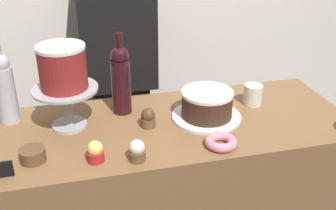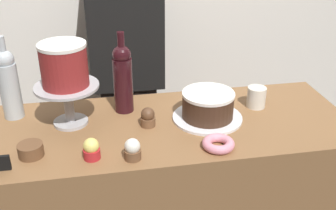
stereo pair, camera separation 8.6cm
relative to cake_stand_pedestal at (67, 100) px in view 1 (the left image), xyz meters
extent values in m
cylinder|color=#B2B2B7|center=(0.00, 0.00, -0.10)|extent=(0.13, 0.13, 0.01)
cylinder|color=#B2B2B7|center=(0.00, 0.00, -0.03)|extent=(0.04, 0.04, 0.14)
cylinder|color=#B2B2B7|center=(0.00, 0.00, 0.05)|extent=(0.24, 0.24, 0.01)
cylinder|color=maroon|center=(0.00, 0.00, 0.12)|extent=(0.17, 0.17, 0.15)
cylinder|color=white|center=(0.00, 0.00, 0.20)|extent=(0.17, 0.17, 0.01)
cylinder|color=white|center=(0.52, -0.06, -0.10)|extent=(0.27, 0.27, 0.01)
cylinder|color=#3D2619|center=(0.52, -0.06, -0.05)|extent=(0.20, 0.20, 0.09)
cylinder|color=white|center=(0.52, -0.06, 0.00)|extent=(0.20, 0.20, 0.01)
cylinder|color=#B2BCC1|center=(-0.22, 0.10, 0.00)|extent=(0.08, 0.08, 0.22)
sphere|color=#B2BCC1|center=(-0.22, 0.10, 0.13)|extent=(0.07, 0.07, 0.07)
cylinder|color=black|center=(0.21, 0.07, 0.00)|extent=(0.08, 0.08, 0.22)
sphere|color=black|center=(0.21, 0.07, 0.13)|extent=(0.07, 0.07, 0.07)
cylinder|color=black|center=(0.21, 0.07, 0.18)|extent=(0.03, 0.03, 0.08)
cylinder|color=red|center=(0.08, -0.25, -0.09)|extent=(0.06, 0.06, 0.03)
sphere|color=#EFDB6B|center=(0.08, -0.25, -0.06)|extent=(0.05, 0.05, 0.05)
cylinder|color=brown|center=(0.29, -0.07, -0.09)|extent=(0.06, 0.06, 0.03)
sphere|color=brown|center=(0.29, -0.07, -0.06)|extent=(0.05, 0.05, 0.05)
cylinder|color=brown|center=(0.21, -0.28, -0.09)|extent=(0.06, 0.06, 0.03)
sphere|color=white|center=(0.21, -0.28, -0.06)|extent=(0.05, 0.05, 0.05)
torus|color=pink|center=(0.50, -0.27, -0.09)|extent=(0.11, 0.11, 0.03)
cylinder|color=brown|center=(-0.12, -0.20, -0.10)|extent=(0.08, 0.08, 0.01)
cylinder|color=brown|center=(-0.12, -0.20, -0.09)|extent=(0.08, 0.08, 0.01)
cylinder|color=brown|center=(-0.12, -0.20, -0.08)|extent=(0.08, 0.08, 0.01)
cylinder|color=brown|center=(-0.12, -0.20, -0.07)|extent=(0.08, 0.08, 0.01)
cube|color=black|center=(-0.21, -0.27, -0.08)|extent=(0.07, 0.01, 0.05)
cylinder|color=silver|center=(0.74, 0.01, -0.07)|extent=(0.08, 0.08, 0.09)
cube|color=black|center=(0.26, 0.54, -0.62)|extent=(0.28, 0.18, 0.85)
cube|color=black|center=(0.26, 0.54, 0.08)|extent=(0.36, 0.22, 0.55)
camera|label=1|loc=(0.03, -1.39, 0.66)|focal=43.83mm
camera|label=2|loc=(0.12, -1.41, 0.66)|focal=43.83mm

